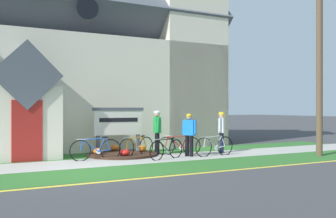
{
  "coord_description": "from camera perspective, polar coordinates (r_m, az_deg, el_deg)",
  "views": [
    {
      "loc": [
        -2.9,
        -10.79,
        1.82
      ],
      "look_at": [
        4.36,
        3.28,
        1.79
      ],
      "focal_mm": 41.16,
      "sensor_mm": 36.0,
      "label": 1
    }
  ],
  "objects": [
    {
      "name": "flower_bed",
      "position": [
        14.94,
        -6.83,
        -6.6
      ],
      "size": [
        2.65,
        2.65,
        0.34
      ],
      "color": "#382319",
      "rests_on": "ground"
    },
    {
      "name": "ground",
      "position": [
        15.18,
        -16.2,
        -6.78
      ],
      "size": [
        140.0,
        140.0,
        0.0
      ],
      "primitive_type": "plane",
      "color": "#3D3D3F"
    },
    {
      "name": "roadside_conifer",
      "position": [
        22.52,
        2.0,
        8.65
      ],
      "size": [
        3.39,
        3.39,
        8.34
      ],
      "color": "#4C3823",
      "rests_on": "ground"
    },
    {
      "name": "curb_paint_stripe",
      "position": [
        10.26,
        -2.36,
        -10.1
      ],
      "size": [
        28.0,
        0.16,
        0.01
      ],
      "primitive_type": "cube",
      "color": "yellow",
      "rests_on": "ground"
    },
    {
      "name": "bicycle_black",
      "position": [
        15.09,
        1.61,
        -5.4
      ],
      "size": [
        1.63,
        0.67,
        0.81
      ],
      "color": "black",
      "rests_on": "ground"
    },
    {
      "name": "grass_verge",
      "position": [
        11.39,
        -5.04,
        -9.07
      ],
      "size": [
        32.0,
        2.19,
        0.01
      ],
      "primitive_type": "cube",
      "color": "#2D6628",
      "rests_on": "ground"
    },
    {
      "name": "bicycle_blue",
      "position": [
        14.49,
        -4.64,
        -5.59
      ],
      "size": [
        1.66,
        0.7,
        0.81
      ],
      "color": "black",
      "rests_on": "ground"
    },
    {
      "name": "cyclist_in_orange_jersey",
      "position": [
        15.16,
        -1.62,
        -2.91
      ],
      "size": [
        0.32,
        0.69,
        1.73
      ],
      "color": "black",
      "rests_on": "ground"
    },
    {
      "name": "church_building",
      "position": [
        20.3,
        -13.61,
        7.82
      ],
      "size": [
        14.53,
        10.79,
        12.55
      ],
      "color": "beige",
      "rests_on": "ground"
    },
    {
      "name": "church_sign",
      "position": [
        15.24,
        -7.34,
        -2.09
      ],
      "size": [
        2.08,
        0.17,
        1.85
      ],
      "color": "#474C56",
      "rests_on": "ground"
    },
    {
      "name": "bicycle_orange",
      "position": [
        14.82,
        6.93,
        -5.45
      ],
      "size": [
        1.77,
        0.15,
        0.84
      ],
      "color": "black",
      "rests_on": "ground"
    },
    {
      "name": "sidewalk_slab",
      "position": [
        13.35,
        -8.52,
        -7.71
      ],
      "size": [
        32.0,
        2.05,
        0.01
      ],
      "primitive_type": "cube",
      "color": "#A8A59E",
      "rests_on": "ground"
    },
    {
      "name": "church_lawn",
      "position": [
        15.19,
        -10.9,
        -6.76
      ],
      "size": [
        24.0,
        1.84,
        0.01
      ],
      "primitive_type": "cube",
      "color": "#2D6628",
      "rests_on": "ground"
    },
    {
      "name": "cyclist_in_yellow_jersey",
      "position": [
        15.84,
        7.93,
        -2.94
      ],
      "size": [
        0.53,
        0.5,
        1.67
      ],
      "color": "#191E38",
      "rests_on": "ground"
    },
    {
      "name": "utility_pole",
      "position": [
        16.06,
        21.28,
        11.5
      ],
      "size": [
        3.12,
        0.28,
        9.03
      ],
      "color": "brown",
      "rests_on": "ground"
    },
    {
      "name": "cyclist_in_red_jersey",
      "position": [
        14.52,
        3.15,
        -3.37
      ],
      "size": [
        0.41,
        0.66,
        1.62
      ],
      "color": "black",
      "rests_on": "ground"
    },
    {
      "name": "bicycle_yellow",
      "position": [
        13.74,
        -10.64,
        -5.88
      ],
      "size": [
        1.81,
        0.18,
        0.84
      ],
      "color": "black",
      "rests_on": "ground"
    },
    {
      "name": "bicycle_silver",
      "position": [
        13.83,
        -0.2,
        -5.94
      ],
      "size": [
        1.61,
        0.59,
        0.78
      ],
      "color": "black",
      "rests_on": "ground"
    }
  ]
}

